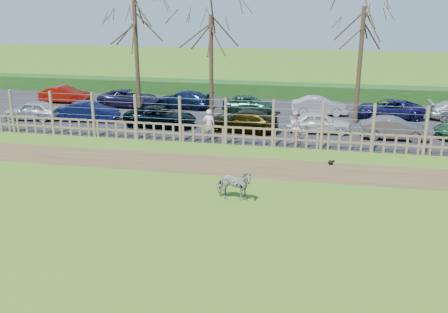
% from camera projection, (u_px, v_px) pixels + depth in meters
% --- Properties ---
extents(ground, '(120.00, 120.00, 0.00)m').
position_uv_depth(ground, '(186.00, 202.00, 19.17)').
color(ground, olive).
rests_on(ground, ground).
extents(dirt_strip, '(34.00, 2.80, 0.01)m').
position_uv_depth(dirt_strip, '(211.00, 165.00, 23.37)').
color(dirt_strip, brown).
rests_on(dirt_strip, ground).
extents(asphalt, '(44.00, 13.00, 0.04)m').
position_uv_depth(asphalt, '(245.00, 117.00, 32.71)').
color(asphalt, '#232326').
rests_on(asphalt, ground).
extents(hedge, '(46.00, 2.00, 1.10)m').
position_uv_depth(hedge, '(259.00, 90.00, 39.08)').
color(hedge, '#1E4716').
rests_on(hedge, ground).
extents(fence, '(30.16, 0.16, 2.50)m').
position_uv_depth(fence, '(226.00, 130.00, 26.40)').
color(fence, brown).
rests_on(fence, ground).
extents(tree_left, '(4.80, 4.80, 7.88)m').
position_uv_depth(tree_left, '(135.00, 29.00, 30.34)').
color(tree_left, '#3D2B1E').
rests_on(tree_left, ground).
extents(tree_mid, '(4.80, 4.80, 6.83)m').
position_uv_depth(tree_mid, '(211.00, 42.00, 30.67)').
color(tree_mid, '#3D2B1E').
rests_on(tree_mid, ground).
extents(tree_right, '(4.80, 4.80, 7.35)m').
position_uv_depth(tree_right, '(362.00, 37.00, 29.35)').
color(tree_right, '#3D2B1E').
rests_on(tree_right, ground).
extents(zebra, '(1.56, 0.89, 1.24)m').
position_uv_depth(zebra, '(234.00, 185.00, 19.12)').
color(zebra, gray).
rests_on(zebra, ground).
extents(visitor_a, '(0.67, 0.49, 1.72)m').
position_uv_depth(visitor_a, '(209.00, 125.00, 26.98)').
color(visitor_a, silver).
rests_on(visitor_a, asphalt).
extents(visitor_b, '(1.00, 0.89, 1.72)m').
position_uv_depth(visitor_b, '(294.00, 127.00, 26.52)').
color(visitor_b, silver).
rests_on(visitor_b, asphalt).
extents(crow, '(0.31, 0.23, 0.25)m').
position_uv_depth(crow, '(331.00, 162.00, 23.32)').
color(crow, black).
rests_on(crow, ground).
extents(car_0, '(3.63, 1.73, 1.20)m').
position_uv_depth(car_0, '(32.00, 110.00, 31.65)').
color(car_0, '#B1B4C3').
rests_on(car_0, asphalt).
extents(car_1, '(3.72, 1.52, 1.20)m').
position_uv_depth(car_1, '(90.00, 112.00, 31.31)').
color(car_1, '#090F3F').
rests_on(car_1, asphalt).
extents(car_2, '(4.42, 2.22, 1.20)m').
position_uv_depth(car_2, '(161.00, 117.00, 29.99)').
color(car_2, black).
rests_on(car_2, asphalt).
extents(car_3, '(4.28, 2.08, 1.20)m').
position_uv_depth(car_3, '(243.00, 121.00, 28.88)').
color(car_3, black).
rests_on(car_3, asphalt).
extents(car_4, '(3.63, 1.72, 1.20)m').
position_uv_depth(car_4, '(320.00, 122.00, 28.60)').
color(car_4, silver).
rests_on(car_4, asphalt).
extents(car_5, '(3.65, 1.28, 1.20)m').
position_uv_depth(car_5, '(394.00, 128.00, 27.29)').
color(car_5, '#5D525B').
rests_on(car_5, asphalt).
extents(car_7, '(3.67, 1.36, 1.20)m').
position_uv_depth(car_7, '(65.00, 94.00, 36.77)').
color(car_7, maroon).
rests_on(car_7, asphalt).
extents(car_8, '(4.36, 2.09, 1.20)m').
position_uv_depth(car_8, '(129.00, 98.00, 35.38)').
color(car_8, '#19163B').
rests_on(car_8, asphalt).
extents(car_9, '(4.32, 2.20, 1.20)m').
position_uv_depth(car_9, '(184.00, 99.00, 35.01)').
color(car_9, '#0C183C').
rests_on(car_9, asphalt).
extents(car_10, '(3.54, 1.46, 1.20)m').
position_uv_depth(car_10, '(249.00, 104.00, 33.65)').
color(car_10, '#1A4031').
rests_on(car_10, asphalt).
extents(car_11, '(3.76, 1.68, 1.20)m').
position_uv_depth(car_11, '(320.00, 106.00, 32.93)').
color(car_11, '#C1B0C1').
rests_on(car_11, asphalt).
extents(car_12, '(4.55, 2.56, 1.20)m').
position_uv_depth(car_12, '(388.00, 109.00, 31.98)').
color(car_12, '#16164C').
rests_on(car_12, asphalt).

